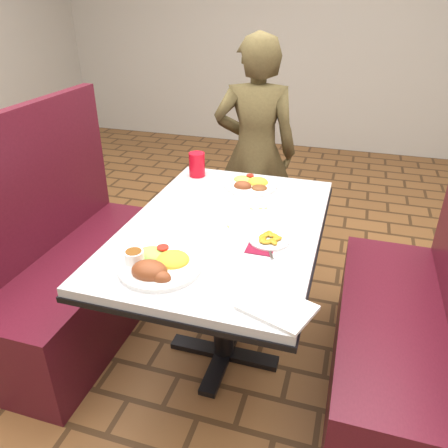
{
  "coord_description": "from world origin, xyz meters",
  "views": [
    {
      "loc": [
        0.48,
        -1.56,
        1.62
      ],
      "look_at": [
        0.0,
        0.0,
        0.75
      ],
      "focal_mm": 35.0,
      "sensor_mm": 36.0,
      "label": 1
    }
  ],
  "objects_px": {
    "dining_table": "(224,243)",
    "plantain_plate": "(269,239)",
    "booth_bench_right": "(404,338)",
    "near_dinner_plate": "(158,261)",
    "red_tumbler": "(197,164)",
    "booth_bench_left": "(77,274)",
    "far_dinner_plate": "(251,182)",
    "diner_person": "(255,153)"
  },
  "relations": [
    {
      "from": "dining_table",
      "to": "plantain_plate",
      "type": "bearing_deg",
      "value": -22.66
    },
    {
      "from": "booth_bench_right",
      "to": "near_dinner_plate",
      "type": "distance_m",
      "value": 1.1
    },
    {
      "from": "booth_bench_right",
      "to": "red_tumbler",
      "type": "distance_m",
      "value": 1.29
    },
    {
      "from": "dining_table",
      "to": "far_dinner_plate",
      "type": "xyz_separation_m",
      "value": [
        0.01,
        0.42,
        0.12
      ]
    },
    {
      "from": "diner_person",
      "to": "near_dinner_plate",
      "type": "distance_m",
      "value": 1.42
    },
    {
      "from": "far_dinner_plate",
      "to": "plantain_plate",
      "type": "relative_size",
      "value": 1.66
    },
    {
      "from": "booth_bench_right",
      "to": "plantain_plate",
      "type": "distance_m",
      "value": 0.73
    },
    {
      "from": "far_dinner_plate",
      "to": "red_tumbler",
      "type": "distance_m",
      "value": 0.32
    },
    {
      "from": "booth_bench_right",
      "to": "booth_bench_left",
      "type": "bearing_deg",
      "value": 180.0
    },
    {
      "from": "plantain_plate",
      "to": "booth_bench_left",
      "type": "bearing_deg",
      "value": 174.98
    },
    {
      "from": "booth_bench_left",
      "to": "diner_person",
      "type": "bearing_deg",
      "value": 56.14
    },
    {
      "from": "plantain_plate",
      "to": "red_tumbler",
      "type": "distance_m",
      "value": 0.77
    },
    {
      "from": "dining_table",
      "to": "red_tumbler",
      "type": "height_order",
      "value": "red_tumbler"
    },
    {
      "from": "plantain_plate",
      "to": "near_dinner_plate",
      "type": "bearing_deg",
      "value": -137.76
    },
    {
      "from": "booth_bench_left",
      "to": "plantain_plate",
      "type": "xyz_separation_m",
      "value": [
        1.01,
        -0.09,
        0.43
      ]
    },
    {
      "from": "red_tumbler",
      "to": "diner_person",
      "type": "bearing_deg",
      "value": 70.65
    },
    {
      "from": "diner_person",
      "to": "dining_table",
      "type": "bearing_deg",
      "value": 86.14
    },
    {
      "from": "booth_bench_right",
      "to": "red_tumbler",
      "type": "height_order",
      "value": "booth_bench_right"
    },
    {
      "from": "diner_person",
      "to": "plantain_plate",
      "type": "height_order",
      "value": "diner_person"
    },
    {
      "from": "booth_bench_left",
      "to": "diner_person",
      "type": "height_order",
      "value": "diner_person"
    },
    {
      "from": "dining_table",
      "to": "near_dinner_plate",
      "type": "distance_m",
      "value": 0.43
    },
    {
      "from": "red_tumbler",
      "to": "plantain_plate",
      "type": "bearing_deg",
      "value": -48.28
    },
    {
      "from": "booth_bench_left",
      "to": "far_dinner_plate",
      "type": "xyz_separation_m",
      "value": [
        0.81,
        0.42,
        0.44
      ]
    },
    {
      "from": "booth_bench_left",
      "to": "diner_person",
      "type": "relative_size",
      "value": 0.84
    },
    {
      "from": "booth_bench_left",
      "to": "near_dinner_plate",
      "type": "bearing_deg",
      "value": -30.35
    },
    {
      "from": "booth_bench_right",
      "to": "far_dinner_plate",
      "type": "xyz_separation_m",
      "value": [
        -0.79,
        0.42,
        0.44
      ]
    },
    {
      "from": "diner_person",
      "to": "red_tumbler",
      "type": "bearing_deg",
      "value": 60.74
    },
    {
      "from": "booth_bench_right",
      "to": "plantain_plate",
      "type": "relative_size",
      "value": 7.57
    },
    {
      "from": "booth_bench_left",
      "to": "booth_bench_right",
      "type": "height_order",
      "value": "same"
    },
    {
      "from": "booth_bench_left",
      "to": "plantain_plate",
      "type": "height_order",
      "value": "booth_bench_left"
    },
    {
      "from": "booth_bench_left",
      "to": "far_dinner_plate",
      "type": "bearing_deg",
      "value": 27.63
    },
    {
      "from": "booth_bench_left",
      "to": "booth_bench_right",
      "type": "relative_size",
      "value": 1.0
    },
    {
      "from": "diner_person",
      "to": "booth_bench_right",
      "type": "bearing_deg",
      "value": 121.53
    },
    {
      "from": "booth_bench_right",
      "to": "far_dinner_plate",
      "type": "bearing_deg",
      "value": 151.67
    },
    {
      "from": "far_dinner_plate",
      "to": "red_tumbler",
      "type": "relative_size",
      "value": 2.07
    },
    {
      "from": "dining_table",
      "to": "red_tumbler",
      "type": "distance_m",
      "value": 0.59
    },
    {
      "from": "booth_bench_left",
      "to": "near_dinner_plate",
      "type": "xyz_separation_m",
      "value": [
        0.67,
        -0.39,
        0.45
      ]
    },
    {
      "from": "dining_table",
      "to": "diner_person",
      "type": "bearing_deg",
      "value": 96.05
    },
    {
      "from": "booth_bench_left",
      "to": "far_dinner_plate",
      "type": "height_order",
      "value": "booth_bench_left"
    },
    {
      "from": "diner_person",
      "to": "near_dinner_plate",
      "type": "bearing_deg",
      "value": 79.48
    },
    {
      "from": "booth_bench_left",
      "to": "diner_person",
      "type": "distance_m",
      "value": 1.3
    },
    {
      "from": "dining_table",
      "to": "plantain_plate",
      "type": "relative_size",
      "value": 7.64
    }
  ]
}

